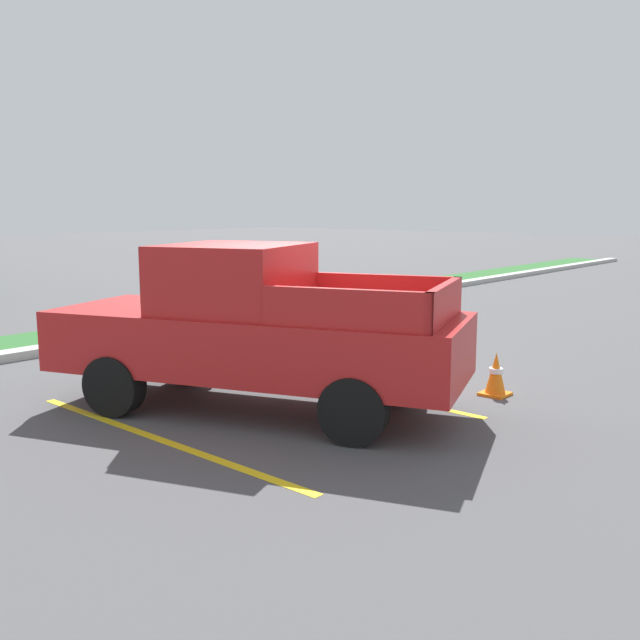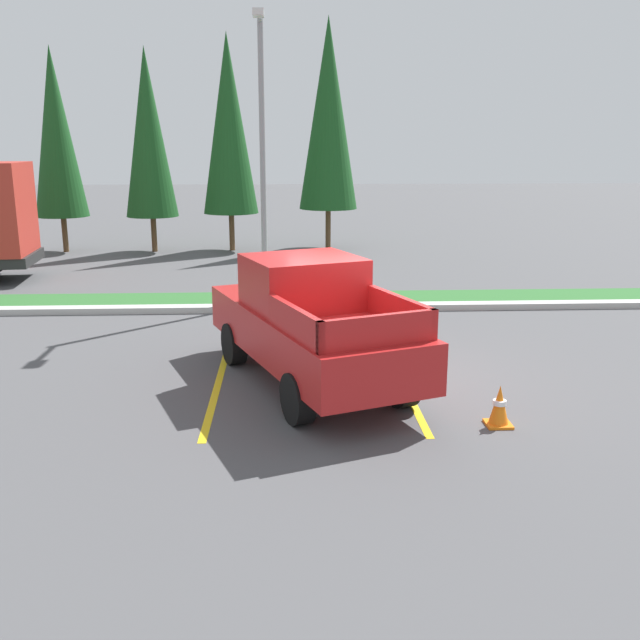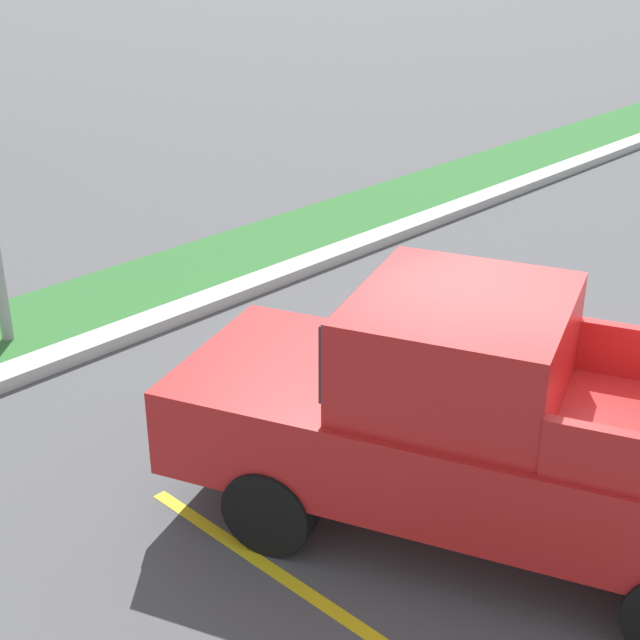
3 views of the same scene
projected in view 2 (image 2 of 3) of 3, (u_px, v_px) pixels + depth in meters
The scene contains 12 objects.
ground_plane at pixel (362, 377), 12.18m from camera, with size 120.00×120.00×0.00m, color #4C4C4F.
parking_line_near at pixel (218, 384), 11.77m from camera, with size 0.12×4.80×0.01m, color yellow.
parking_line_far at pixel (402, 381), 11.92m from camera, with size 0.12×4.80×0.01m, color yellow.
curb_strip at pixel (340, 307), 17.00m from camera, with size 56.00×0.40×0.15m, color #B2B2AD.
grass_median at pixel (337, 299), 18.08m from camera, with size 56.00×1.80×0.06m, color #2D662D.
pickup_truck_main at pixel (309, 322), 11.64m from camera, with size 3.63×5.55×2.10m.
street_light at pixel (262, 143), 16.70m from camera, with size 0.24×1.49×6.76m.
cypress_tree_leftmost at pixel (56, 133), 25.23m from camera, with size 1.89×1.89×7.29m.
cypress_tree_left_inner at pixel (148, 133), 25.31m from camera, with size 1.89×1.89×7.27m.
cypress_tree_center at pixel (229, 125), 25.53m from camera, with size 2.02×2.02×7.78m.
cypress_tree_right_inner at pixel (328, 115), 26.01m from camera, with size 2.19×2.19×8.41m.
traffic_cone at pixel (499, 406), 9.99m from camera, with size 0.36×0.36×0.60m.
Camera 2 is at (-1.29, -11.52, 3.90)m, focal length 39.58 mm.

